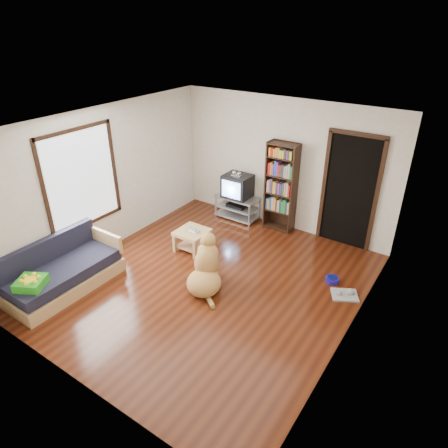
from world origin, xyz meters
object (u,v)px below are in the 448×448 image
Objects in this scene: grey_rag at (345,295)px; bookshelf at (281,183)px; tv_stand at (237,206)px; coffee_table at (192,236)px; dog at (206,269)px; laptop at (191,231)px; dog_bowl at (332,280)px; green_cushion at (31,283)px; crt_tv at (238,185)px; sofa at (64,273)px.

grey_rag is 2.58m from bookshelf.
bookshelf is (0.95, 0.09, 0.73)m from tv_stand.
dog is at bearing -41.20° from coffee_table.
dog is (-1.96, -1.00, 0.31)m from grey_rag.
grey_rag is 0.44× the size of tv_stand.
tv_stand is at bearing 102.72° from laptop.
tv_stand is at bearing 110.91° from dog.
coffee_table is at bearing 101.99° from laptop.
coffee_table is at bearing -89.25° from tv_stand.
dog_bowl is 0.24× the size of tv_stand.
green_cushion reaches higher than coffee_table.
crt_tv is at bearing 90.00° from tv_stand.
crt_tv is at bearing 110.73° from dog.
green_cushion is 0.39× the size of dog.
laptop is 0.51× the size of crt_tv.
coffee_table is at bearing -175.22° from grey_rag.
laptop is 1.62m from tv_stand.
sofa is 3.27× the size of coffee_table.
laptop is 0.30× the size of dog.
grey_rag is 3.25m from crt_tv.
dog_bowl is at bearing 10.88° from coffee_table.
sofa is (-1.92, -3.72, -0.74)m from bookshelf.
green_cushion reaches higher than tv_stand.
green_cushion is at bearing -101.29° from crt_tv.
tv_stand is 1.20m from bookshelf.
green_cushion reaches higher than grey_rag.
bookshelf reaches higher than green_cushion.
laptop is at bearing 63.80° from sofa.
green_cushion is 1.71× the size of dog_bowl.
laptop is at bearing 42.73° from green_cushion.
green_cushion is 0.42× the size of tv_stand.
dog is at bearing -28.08° from laptop.
coffee_table is 0.57× the size of dog.
green_cushion is 0.65× the size of crt_tv.
bookshelf reaches higher than sofa.
coffee_table reaches higher than dog_bowl.
bookshelf is (1.80, 4.33, 0.52)m from green_cushion.
coffee_table is 1.17m from dog.
bookshelf is at bearing 5.63° from tv_stand.
laptop is at bearing -174.61° from grey_rag.
laptop is at bearing -90.00° from coffee_table.
dog_bowl is 4.35m from sofa.
dog reaches higher than sofa.
sofa is at bearing -145.54° from dog.
sofa is at bearing 72.69° from green_cushion.
grey_rag is at bearing -25.54° from crt_tv.
grey_rag is 0.22× the size of sofa.
green_cushion is 4.32m from tv_stand.
tv_stand is at bearing -174.37° from bookshelf.
sofa is at bearing -115.87° from coffee_table.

